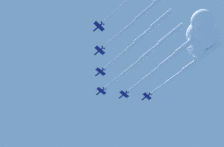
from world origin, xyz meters
TOP-DOWN VIEW (x-y plane):
  - jet_lead at (-21.84, -25.09)m, footprint 66.67×52.88m
  - jet_port_inner at (-33.46, -17.54)m, footprint 58.38×45.58m
  - jet_starboard_inner at (-18.25, -38.13)m, footprint 59.62×46.41m
  - jet_port_mid at (-49.75, -15.37)m, footprint 57.19×46.60m
  - jet_starboard_mid at (-17.25, -55.20)m, footprint 56.53×46.25m
  - cloud_puff at (-37.00, -57.42)m, footprint 34.44×23.90m

SIDE VIEW (x-z plane):
  - jet_starboard_mid at x=-17.25m, z-range 185.12..189.10m
  - jet_port_mid at x=-49.75m, z-range 185.26..189.22m
  - jet_starboard_inner at x=-18.25m, z-range 185.28..189.24m
  - jet_port_inner at x=-33.46m, z-range 186.12..190.12m
  - jet_lead at x=-21.84m, z-range 187.39..191.38m
  - cloud_puff at x=-37.00m, z-range 183.20..205.13m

